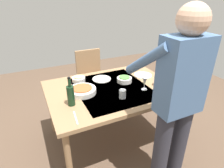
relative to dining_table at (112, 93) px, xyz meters
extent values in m
plane|color=brown|center=(0.00, 0.00, -0.67)|extent=(6.00, 6.00, 0.00)
cube|color=#93704C|center=(0.00, 0.00, 0.05)|extent=(1.45, 1.07, 0.04)
cube|color=#C6AD89|center=(0.00, 0.00, 0.07)|extent=(0.80, 0.91, 0.00)
cylinder|color=#93704C|center=(-0.65, -0.46, -0.32)|extent=(0.06, 0.06, 0.70)
cylinder|color=#93704C|center=(0.65, -0.46, -0.32)|extent=(0.06, 0.06, 0.70)
cylinder|color=#93704C|center=(-0.65, 0.46, -0.32)|extent=(0.06, 0.06, 0.70)
cylinder|color=#93704C|center=(0.65, 0.46, -0.32)|extent=(0.06, 0.06, 0.70)
cube|color=brown|center=(-0.06, -0.83, -0.22)|extent=(0.40, 0.40, 0.04)
cube|color=#93704C|center=(-0.06, -1.01, 0.02)|extent=(0.40, 0.04, 0.45)
cylinder|color=#93704C|center=(-0.23, -1.00, -0.45)|extent=(0.04, 0.04, 0.43)
cylinder|color=#93704C|center=(0.11, -1.00, -0.45)|extent=(0.04, 0.04, 0.43)
cylinder|color=#93704C|center=(-0.23, -0.66, -0.45)|extent=(0.04, 0.04, 0.43)
cylinder|color=#93704C|center=(0.11, -0.66, -0.45)|extent=(0.04, 0.04, 0.43)
cylinder|color=#2D2D38|center=(-0.09, 0.81, -0.23)|extent=(0.14, 0.14, 0.88)
cylinder|color=#2D2D38|center=(-0.29, 0.81, -0.23)|extent=(0.14, 0.14, 0.88)
cube|color=#47668E|center=(-0.19, 0.81, 0.51)|extent=(0.36, 0.20, 0.60)
sphere|color=tan|center=(-0.19, 0.81, 0.91)|extent=(0.22, 0.22, 0.22)
cylinder|color=#47668E|center=(-0.02, 0.58, 0.58)|extent=(0.08, 0.52, 0.40)
cylinder|color=#47668E|center=(-0.36, 0.58, 0.58)|extent=(0.08, 0.52, 0.40)
cylinder|color=black|center=(0.51, 0.15, 0.17)|extent=(0.07, 0.07, 0.20)
cylinder|color=black|center=(0.51, 0.15, 0.31)|extent=(0.03, 0.03, 0.08)
cylinder|color=black|center=(0.51, 0.15, 0.36)|extent=(0.03, 0.03, 0.02)
cylinder|color=white|center=(-0.31, 0.19, 0.07)|extent=(0.06, 0.06, 0.01)
cylinder|color=white|center=(-0.31, 0.19, 0.11)|extent=(0.01, 0.01, 0.07)
cone|color=white|center=(-0.31, 0.19, 0.18)|extent=(0.07, 0.07, 0.07)
cylinder|color=beige|center=(-0.31, 0.19, 0.16)|extent=(0.03, 0.03, 0.03)
cylinder|color=silver|center=(-0.46, 0.45, 0.12)|extent=(0.08, 0.08, 0.09)
cylinder|color=silver|center=(-0.51, 0.17, 0.12)|extent=(0.08, 0.08, 0.09)
cylinder|color=silver|center=(0.00, 0.25, 0.12)|extent=(0.07, 0.07, 0.09)
cylinder|color=silver|center=(-0.64, -0.41, 0.11)|extent=(0.08, 0.08, 0.09)
cylinder|color=silver|center=(0.34, -0.03, 0.10)|extent=(0.30, 0.30, 0.05)
cylinder|color=#C6562D|center=(0.34, -0.03, 0.12)|extent=(0.22, 0.22, 0.03)
cylinder|color=silver|center=(-0.21, -0.08, 0.10)|extent=(0.18, 0.18, 0.05)
cylinder|color=#4C843D|center=(-0.21, -0.08, 0.12)|extent=(0.13, 0.13, 0.03)
cylinder|color=silver|center=(0.30, -0.33, 0.10)|extent=(0.16, 0.16, 0.05)
cylinder|color=tan|center=(0.30, -0.33, 0.12)|extent=(0.12, 0.12, 0.03)
cylinder|color=silver|center=(-0.52, -0.14, 0.08)|extent=(0.23, 0.23, 0.01)
cylinder|color=silver|center=(0.02, -0.26, 0.08)|extent=(0.23, 0.23, 0.01)
cube|color=silver|center=(0.53, 0.38, 0.07)|extent=(0.03, 0.20, 0.00)
camera|label=1|loc=(0.82, 1.74, 1.07)|focal=30.30mm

